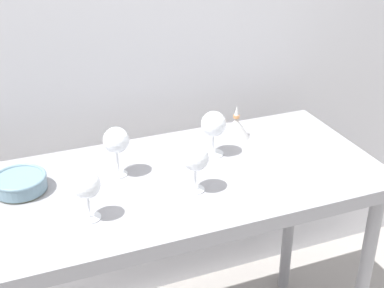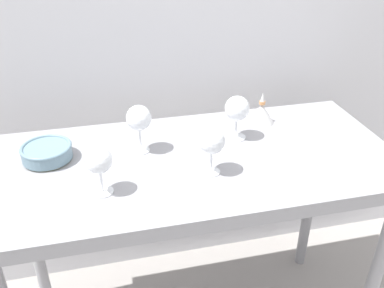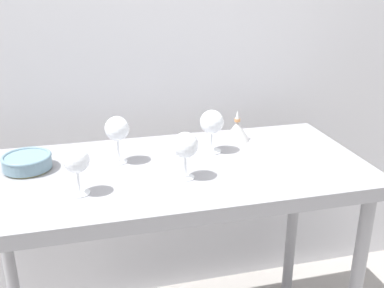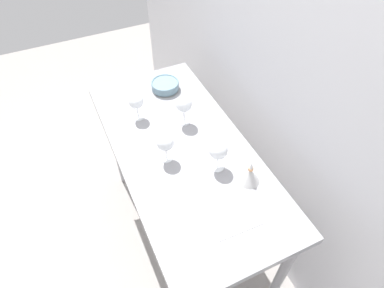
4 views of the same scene
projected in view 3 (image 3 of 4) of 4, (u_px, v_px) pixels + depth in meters
back_wall at (146, 34)px, 1.89m from camera, size 3.80×0.04×2.60m
steel_counter at (172, 193)px, 1.63m from camera, size 1.40×0.65×0.90m
wine_glass_far_right at (212, 123)px, 1.68m from camera, size 0.09×0.09×0.17m
wine_glass_far_left at (117, 130)px, 1.58m from camera, size 0.09×0.09×0.17m
wine_glass_near_center at (185, 146)px, 1.46m from camera, size 0.09×0.09×0.16m
wine_glass_near_left at (76, 162)px, 1.36m from camera, size 0.08×0.08×0.15m
tasting_sheet_upper at (281, 152)px, 1.72m from camera, size 0.20×0.22×0.00m
tasting_bowl at (27, 162)px, 1.56m from camera, size 0.17×0.17×0.05m
decanter_funnel at (237, 130)px, 1.82m from camera, size 0.11×0.11×0.13m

